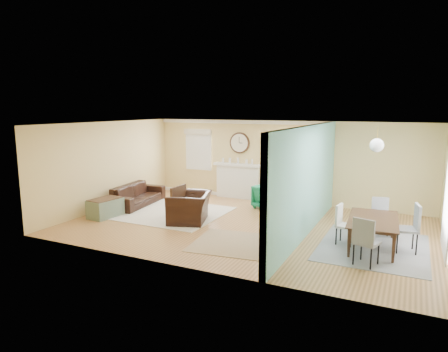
{
  "coord_description": "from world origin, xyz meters",
  "views": [
    {
      "loc": [
        3.72,
        -9.17,
        3.0
      ],
      "look_at": [
        -0.8,
        0.3,
        1.2
      ],
      "focal_mm": 32.0,
      "sensor_mm": 36.0,
      "label": 1
    }
  ],
  "objects_px": {
    "sofa": "(137,195)",
    "eames_chair": "(190,207)",
    "credenza": "(304,207)",
    "green_chair": "(269,197)",
    "dining_table": "(374,233)"
  },
  "relations": [
    {
      "from": "sofa",
      "to": "dining_table",
      "type": "relative_size",
      "value": 1.22
    },
    {
      "from": "eames_chair",
      "to": "green_chair",
      "type": "xyz_separation_m",
      "value": [
        1.4,
        2.29,
        -0.04
      ]
    },
    {
      "from": "sofa",
      "to": "eames_chair",
      "type": "height_order",
      "value": "eames_chair"
    },
    {
      "from": "credenza",
      "to": "green_chair",
      "type": "bearing_deg",
      "value": 143.42
    },
    {
      "from": "sofa",
      "to": "credenza",
      "type": "height_order",
      "value": "credenza"
    },
    {
      "from": "green_chair",
      "to": "credenza",
      "type": "xyz_separation_m",
      "value": [
        1.34,
        -1.0,
        0.05
      ]
    },
    {
      "from": "dining_table",
      "to": "eames_chair",
      "type": "bearing_deg",
      "value": 86.48
    },
    {
      "from": "sofa",
      "to": "green_chair",
      "type": "distance_m",
      "value": 4.08
    },
    {
      "from": "sofa",
      "to": "credenza",
      "type": "xyz_separation_m",
      "value": [
        5.18,
        0.4,
        0.08
      ]
    },
    {
      "from": "dining_table",
      "to": "sofa",
      "type": "bearing_deg",
      "value": 79.2
    },
    {
      "from": "green_chair",
      "to": "dining_table",
      "type": "height_order",
      "value": "green_chair"
    },
    {
      "from": "green_chair",
      "to": "credenza",
      "type": "bearing_deg",
      "value": 159.7
    },
    {
      "from": "eames_chair",
      "to": "sofa",
      "type": "bearing_deg",
      "value": -128.76
    },
    {
      "from": "credenza",
      "to": "dining_table",
      "type": "distance_m",
      "value": 2.27
    },
    {
      "from": "sofa",
      "to": "green_chair",
      "type": "xyz_separation_m",
      "value": [
        3.84,
        1.39,
        0.03
      ]
    }
  ]
}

